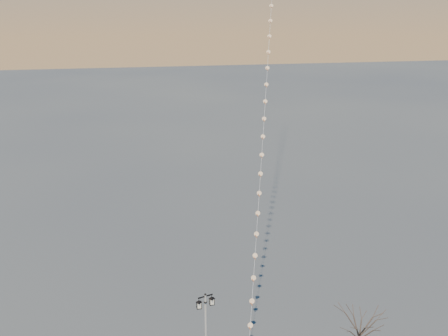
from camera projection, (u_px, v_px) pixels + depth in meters
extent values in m
cylinder|color=silver|center=(206.00, 327.00, 26.36)|extent=(0.12, 0.12, 4.31)
cylinder|color=black|center=(205.00, 302.00, 25.83)|extent=(0.18, 0.18, 0.06)
cube|color=black|center=(205.00, 296.00, 25.71)|extent=(0.85, 0.29, 0.06)
sphere|color=black|center=(205.00, 295.00, 25.68)|extent=(0.13, 0.13, 0.13)
pyramid|color=black|center=(199.00, 300.00, 25.59)|extent=(0.40, 0.40, 0.13)
cube|color=beige|center=(199.00, 305.00, 25.68)|extent=(0.24, 0.24, 0.31)
cube|color=black|center=(199.00, 308.00, 25.74)|extent=(0.28, 0.28, 0.04)
pyramid|color=black|center=(212.00, 297.00, 25.92)|extent=(0.40, 0.40, 0.13)
cube|color=beige|center=(212.00, 301.00, 26.01)|extent=(0.24, 0.24, 0.31)
cube|color=black|center=(212.00, 304.00, 26.07)|extent=(0.28, 0.28, 0.04)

